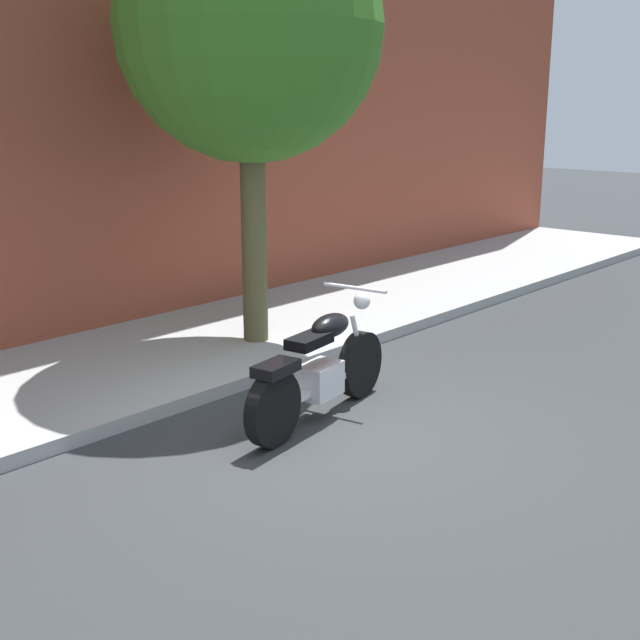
{
  "coord_description": "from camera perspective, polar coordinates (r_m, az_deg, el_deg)",
  "views": [
    {
      "loc": [
        -5.22,
        -4.72,
        2.93
      ],
      "look_at": [
        0.26,
        0.21,
        0.97
      ],
      "focal_mm": 46.42,
      "sensor_mm": 36.0,
      "label": 1
    }
  ],
  "objects": [
    {
      "name": "building_facade",
      "position": [
        10.53,
        -19.15,
        18.19
      ],
      "size": [
        24.29,
        0.5,
        7.37
      ],
      "primitive_type": "cube",
      "color": "brown",
      "rests_on": "ground"
    },
    {
      "name": "motorcycle",
      "position": [
        7.77,
        -0.03,
        -3.56
      ],
      "size": [
        2.17,
        0.71,
        1.18
      ],
      "color": "black",
      "rests_on": "ground"
    },
    {
      "name": "ground_plane",
      "position": [
        7.62,
        -0.12,
        -7.73
      ],
      "size": [
        60.0,
        60.0,
        0.0
      ],
      "primitive_type": "plane",
      "color": "#303335"
    },
    {
      "name": "street_tree",
      "position": [
        9.67,
        -4.87,
        19.43
      ],
      "size": [
        2.99,
        2.99,
        5.23
      ],
      "color": "brown",
      "rests_on": "ground"
    },
    {
      "name": "sidewalk",
      "position": [
        9.54,
        -12.41,
        -2.94
      ],
      "size": [
        24.29,
        2.82,
        0.14
      ],
      "primitive_type": "cube",
      "color": "#9F9F9F",
      "rests_on": "ground"
    }
  ]
}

